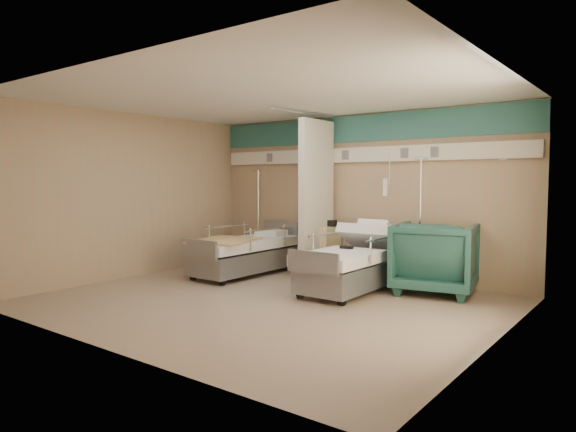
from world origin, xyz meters
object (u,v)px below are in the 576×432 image
at_px(bed_right, 353,270).
at_px(bed_left, 244,257).
at_px(iv_stand_right, 419,262).
at_px(iv_stand_left, 258,246).
at_px(visitor_armchair, 435,258).
at_px(bedside_cabinet, 322,250).

height_order(bed_right, bed_left, same).
relative_size(iv_stand_right, iv_stand_left, 1.08).
xyz_separation_m(visitor_armchair, iv_stand_right, (-0.33, 0.21, -0.12)).
bearing_deg(iv_stand_left, visitor_armchair, -5.64).
bearing_deg(iv_stand_right, iv_stand_left, 177.26).
bearing_deg(bedside_cabinet, bed_left, -139.40).
relative_size(bed_right, iv_stand_left, 1.16).
relative_size(bedside_cabinet, iv_stand_right, 0.42).
xyz_separation_m(bedside_cabinet, visitor_armchair, (2.19, -0.30, 0.10)).
relative_size(bed_right, iv_stand_right, 1.07).
xyz_separation_m(bed_right, visitor_armchair, (1.04, 0.60, 0.21)).
xyz_separation_m(bedside_cabinet, iv_stand_left, (-1.53, 0.07, -0.04)).
bearing_deg(bedside_cabinet, iv_stand_left, 177.48).
xyz_separation_m(bed_right, bedside_cabinet, (-1.15, 0.90, 0.11)).
distance_m(bedside_cabinet, iv_stand_left, 1.53).
distance_m(bed_left, iv_stand_left, 1.08).
relative_size(bedside_cabinet, visitor_armchair, 0.73).
bearing_deg(bed_left, iv_stand_left, 116.39).
xyz_separation_m(iv_stand_right, iv_stand_left, (-3.39, 0.16, -0.03)).
distance_m(iv_stand_right, iv_stand_left, 3.39).
bearing_deg(visitor_armchair, bedside_cabinet, -18.62).
xyz_separation_m(bed_right, iv_stand_left, (-2.68, 0.97, 0.07)).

